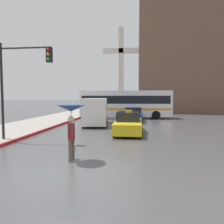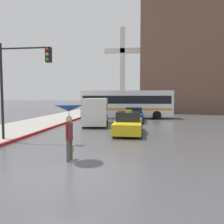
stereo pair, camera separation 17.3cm
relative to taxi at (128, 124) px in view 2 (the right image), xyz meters
name	(u,v)px [view 2 (the right image)]	position (x,y,z in m)	size (l,w,h in m)	color
ground_plane	(58,174)	(-1.82, -8.40, -0.67)	(300.00, 300.00, 0.00)	#424244
taxi	(128,124)	(0.00, 0.00, 0.00)	(1.91, 4.61, 1.63)	gold
sedan_red	(134,115)	(0.18, 7.13, 0.01)	(1.91, 4.46, 1.47)	navy
ambulance_van	(96,110)	(-3.16, 4.20, 0.66)	(2.67, 5.41, 2.39)	white
city_bus	(126,103)	(-0.84, 10.76, 1.14)	(10.68, 3.14, 3.25)	silver
pedestrian_with_umbrella	(69,115)	(-1.92, -6.95, 1.16)	(1.12, 1.12, 2.21)	#4C473D
traffic_light	(21,74)	(-5.70, -3.77, 3.11)	(3.00, 0.38, 5.48)	black
building_tower_near	(186,36)	(8.31, 23.76, 12.08)	(15.23, 9.17, 25.49)	brown
monument_cross	(123,64)	(-2.70, 27.45, 8.29)	(6.95, 0.90, 15.80)	white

